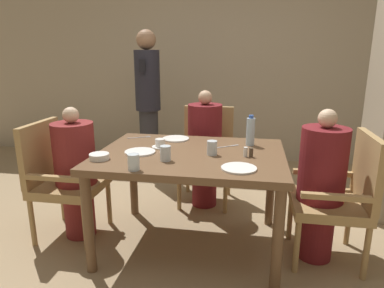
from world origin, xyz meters
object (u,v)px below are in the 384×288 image
Objects in this scene: chair_far_side at (207,151)px; teacup_with_saucer at (160,144)px; diner_in_left_chair at (76,172)px; water_bottle at (251,131)px; glass_tall_near at (165,153)px; glass_tall_far at (134,162)px; plate_dessert_center at (140,152)px; bowl_small at (99,157)px; standing_host at (148,100)px; glass_tall_mid at (212,148)px; chair_left_side at (60,175)px; chair_right_side at (341,194)px; diner_in_far_chair at (205,148)px; plate_main_right at (239,168)px; plate_main_left at (176,139)px; diner_in_right_chair at (321,185)px.

teacup_with_saucer is (-0.25, -0.80, 0.27)m from chair_far_side.
diner_in_left_chair is 4.44× the size of water_bottle.
glass_tall_far is (-0.15, -0.22, 0.00)m from glass_tall_near.
plate_dessert_center is 0.30m from bowl_small.
standing_host is at bearing 134.50° from water_bottle.
plate_dessert_center is 0.20m from teacup_with_saucer.
chair_far_side is 9.10× the size of glass_tall_mid.
glass_tall_mid reaches higher than teacup_with_saucer.
chair_left_side is 1.40m from chair_far_side.
bowl_small is at bearing -173.68° from glass_tall_near.
plate_dessert_center is (-0.36, -0.97, 0.25)m from chair_far_side.
water_bottle is (-0.64, 0.28, 0.36)m from chair_right_side.
standing_host reaches higher than glass_tall_mid.
diner_in_far_chair is 8.59× the size of teacup_with_saucer.
glass_tall_near and glass_tall_far have the same top height.
chair_right_side is at bearing -40.08° from chair_far_side.
diner_in_far_chair reaches higher than diner_in_left_chair.
teacup_with_saucer is at bearing 56.86° from plate_dessert_center.
chair_far_side is at bearing 90.00° from diner_in_far_chair.
chair_far_side is 9.10× the size of glass_tall_near.
diner_in_left_chair reaches higher than plate_main_right.
water_bottle is 2.33× the size of glass_tall_far.
plate_main_right is at bearing -57.86° from standing_host.
plate_main_left is at bearing 26.00° from diner_in_left_chair.
diner_in_right_chair is 1.19m from plate_main_left.
chair_left_side is at bearing 178.41° from glass_tall_mid.
glass_tall_mid is at bearing 42.92° from glass_tall_far.
chair_far_side is 0.16m from diner_in_far_chair.
standing_host is at bearing 117.11° from plate_main_left.
water_bottle is at bearing 156.56° from chair_right_side.
standing_host reaches higher than chair_far_side.
water_bottle is (1.49, 0.28, 0.36)m from chair_left_side.
glass_tall_far is at bearing -96.24° from plate_main_left.
water_bottle reaches higher than bowl_small.
chair_right_side is at bearing 18.20° from glass_tall_far.
teacup_with_saucer is at bearing 175.94° from chair_right_side.
chair_far_side is 1.17m from glass_tall_near.
chair_far_side is at bearing 69.48° from plate_dessert_center.
plate_main_left is (-0.19, -0.54, 0.25)m from chair_far_side.
chair_left_side is 1.00× the size of chair_right_side.
plate_dessert_center is at bearing -110.52° from chair_far_side.
water_bottle is at bearing 15.27° from teacup_with_saucer.
chair_far_side reaches higher than plate_dessert_center.
standing_host is 16.64× the size of glass_tall_near.
plate_main_right is (-0.56, -0.31, 0.20)m from diner_in_right_chair.
diner_in_far_chair is (0.92, 0.76, 0.03)m from diner_in_left_chair.
plate_main_right is 1.00× the size of plate_dessert_center.
plate_main_left is (-1.12, 0.36, 0.20)m from diner_in_right_chair.
glass_tall_mid is 1.00× the size of glass_tall_far.
plate_dessert_center is at bearing 146.58° from glass_tall_near.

